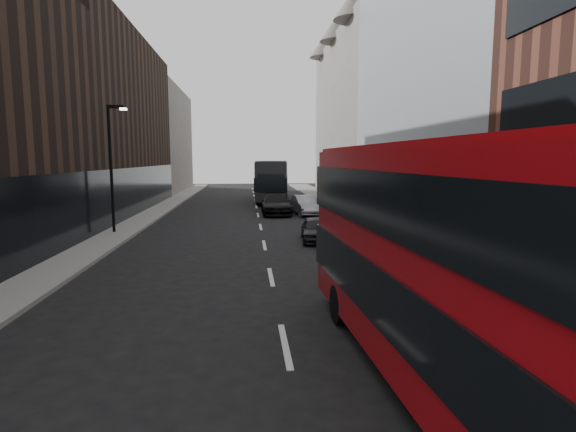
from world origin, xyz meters
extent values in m
plane|color=black|center=(0.00, 0.00, 0.00)|extent=(140.00, 140.00, 0.00)
cube|color=slate|center=(7.50, 25.00, 0.07)|extent=(3.00, 80.00, 0.15)
cube|color=slate|center=(-8.00, 25.00, 0.07)|extent=(2.00, 80.00, 0.15)
cube|color=#A7ADB1|center=(11.50, 21.00, 10.00)|extent=(5.00, 22.00, 20.00)
cube|color=silver|center=(9.15, 21.00, 1.90)|extent=(0.35, 21.00, 3.80)
cube|color=#656059|center=(11.50, 44.00, 9.00)|extent=(5.00, 24.00, 18.00)
cone|color=#656059|center=(9.50, 44.00, 19.50)|extent=(4.00, 4.00, 3.00)
cone|color=#656059|center=(9.50, 52.00, 19.50)|extent=(4.00, 4.00, 3.00)
cube|color=black|center=(-11.50, 30.00, 7.00)|extent=(5.00, 24.00, 14.00)
cube|color=#656059|center=(-11.50, 52.00, 6.50)|extent=(5.00, 20.00, 13.00)
cylinder|color=black|center=(-8.30, 18.00, 3.65)|extent=(0.16, 0.16, 7.00)
cube|color=black|center=(-7.90, 18.00, 7.05)|extent=(0.90, 0.15, 0.18)
cube|color=#FFF2CC|center=(-7.50, 18.00, 6.93)|extent=(0.35, 0.22, 0.12)
cube|color=#97090F|center=(2.79, -0.22, 2.41)|extent=(3.02, 11.15, 4.02)
cube|color=black|center=(2.79, -0.22, 1.76)|extent=(3.14, 11.20, 1.10)
cube|color=black|center=(2.79, -0.22, 3.46)|extent=(3.14, 11.20, 1.10)
cube|color=black|center=(2.53, 5.33, 1.91)|extent=(2.13, 0.18, 1.41)
cube|color=#97090F|center=(2.79, -0.22, 4.45)|extent=(2.90, 10.70, 0.12)
cylinder|color=black|center=(1.52, 3.26, 0.50)|extent=(0.35, 1.02, 1.00)
cylinder|color=black|center=(3.73, 3.37, 0.50)|extent=(0.35, 1.02, 1.00)
cube|color=black|center=(1.82, 37.46, 2.19)|extent=(3.96, 12.59, 3.49)
cube|color=black|center=(1.82, 37.46, 1.97)|extent=(4.08, 12.65, 1.24)
cube|color=black|center=(1.24, 31.27, 2.14)|extent=(2.39, 0.30, 1.58)
cube|color=black|center=(2.40, 43.65, 2.14)|extent=(2.39, 0.30, 1.58)
cube|color=black|center=(1.82, 37.46, 3.97)|extent=(3.80, 12.08, 0.12)
cylinder|color=black|center=(0.94, 41.52, 0.56)|extent=(0.44, 1.15, 1.13)
cylinder|color=black|center=(3.45, 41.29, 0.56)|extent=(0.44, 1.15, 1.13)
cylinder|color=black|center=(0.20, 33.63, 0.56)|extent=(0.44, 1.15, 1.13)
cylinder|color=black|center=(2.71, 33.40, 0.56)|extent=(0.44, 1.15, 1.13)
imported|color=black|center=(2.70, 14.93, 0.62)|extent=(1.77, 3.75, 1.24)
imported|color=gray|center=(3.60, 26.00, 0.73)|extent=(1.97, 4.54, 1.45)
imported|color=black|center=(1.39, 26.48, 0.79)|extent=(2.21, 5.42, 1.57)
camera|label=1|loc=(-0.83, -7.74, 4.23)|focal=28.00mm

